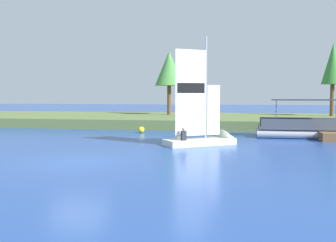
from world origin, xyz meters
TOP-DOWN VIEW (x-y plane):
  - ground_plane at (0.00, 0.00)m, footprint 200.00×200.00m
  - shore_bank at (0.00, 22.38)m, footprint 80.00×14.69m
  - shoreline_tree_midleft at (-0.45, 24.21)m, footprint 2.97×2.97m
  - shoreline_tree_centre at (15.65, 24.44)m, footprint 2.12×2.12m
  - wooden_dock at (12.58, 12.39)m, footprint 1.58×6.30m
  - sailboat at (5.19, 7.17)m, footprint 4.61×3.81m
  - pontoon_boat at (11.15, 11.68)m, footprint 6.42×2.25m
  - channel_buoy at (-0.54, 12.93)m, footprint 0.48×0.48m

SIDE VIEW (x-z plane):
  - ground_plane at x=0.00m, z-range 0.00..0.00m
  - channel_buoy at x=-0.54m, z-range 0.00..0.48m
  - wooden_dock at x=12.58m, z-range 0.00..0.54m
  - shore_bank at x=0.00m, z-range 0.00..0.82m
  - sailboat at x=5.19m, z-range -2.91..3.79m
  - pontoon_boat at x=11.15m, z-range -0.65..1.93m
  - shoreline_tree_midleft at x=-0.45m, z-range 2.28..8.90m
  - shoreline_tree_centre at x=15.65m, z-range 2.28..9.38m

